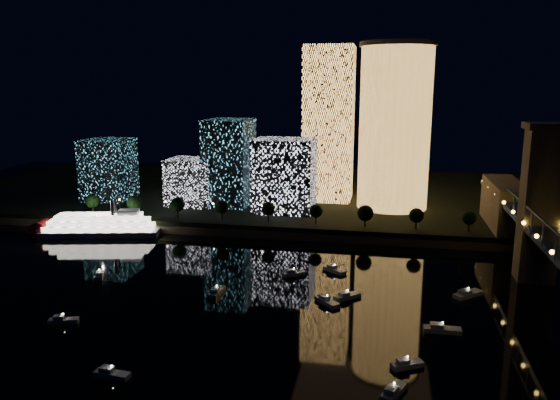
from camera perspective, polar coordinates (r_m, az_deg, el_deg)
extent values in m
plane|color=black|center=(143.10, 3.17, -13.44)|extent=(520.00, 520.00, 0.00)
cube|color=black|center=(294.51, 7.48, 0.41)|extent=(420.00, 160.00, 5.00)
cube|color=#6B5E4C|center=(219.11, 6.15, -3.91)|extent=(420.00, 6.00, 3.00)
cylinder|color=#FFAF51|center=(255.26, 11.89, 7.27)|extent=(32.00, 32.00, 72.64)
cylinder|color=#6B5E4C|center=(255.01, 12.27, 15.65)|extent=(34.00, 34.00, 2.00)
cube|color=#FFAF51|center=(269.91, 5.12, 7.91)|extent=(23.36, 23.36, 74.34)
cube|color=white|center=(245.51, 0.47, 2.62)|extent=(26.40, 22.34, 32.49)
cube|color=#53C4E1|center=(259.81, -5.31, 3.96)|extent=(20.13, 26.17, 40.26)
cube|color=white|center=(262.28, -9.15, 1.90)|extent=(21.87, 19.88, 21.87)
cube|color=#53C4E1|center=(284.79, -17.48, 3.09)|extent=(21.19, 23.30, 29.66)
cube|color=#6B5E4C|center=(188.12, 25.53, -0.65)|extent=(11.00, 9.00, 48.00)
cube|color=#6B5E4C|center=(184.75, 26.23, 6.94)|extent=(13.00, 11.00, 2.00)
cube|color=#6B5E4C|center=(238.30, 22.36, -0.98)|extent=(12.00, 40.00, 23.00)
cube|color=navy|center=(151.81, 27.08, -4.60)|extent=(0.50, 0.50, 7.00)
cube|color=navy|center=(174.19, 24.97, -2.38)|extent=(0.50, 0.50, 7.00)
cube|color=navy|center=(196.95, 23.36, -0.67)|extent=(0.50, 0.50, 7.00)
sphere|color=yellow|center=(182.95, 24.12, -2.21)|extent=(1.20, 1.20, 1.20)
sphere|color=yellow|center=(225.98, 21.64, 0.56)|extent=(1.20, 1.20, 1.20)
cube|color=silver|center=(238.04, -18.24, -3.24)|extent=(49.49, 21.32, 2.41)
cube|color=white|center=(237.46, -18.28, -2.70)|extent=(45.35, 19.46, 2.21)
cube|color=white|center=(236.93, -18.32, -2.18)|extent=(41.21, 17.60, 2.21)
cube|color=white|center=(236.42, -18.35, -1.66)|extent=(35.10, 15.30, 2.21)
cube|color=silver|center=(232.78, -15.54, -1.21)|extent=(9.16, 7.64, 1.81)
cylinder|color=black|center=(231.94, -17.13, -0.79)|extent=(1.41, 1.41, 6.03)
cylinder|color=black|center=(235.72, -16.88, -0.58)|extent=(1.41, 1.41, 6.03)
cylinder|color=maroon|center=(245.62, -23.68, -2.76)|extent=(8.84, 10.36, 7.04)
cube|color=silver|center=(184.23, 5.72, -7.32)|extent=(8.17, 7.28, 1.20)
cube|color=silver|center=(184.69, 5.45, -6.90)|extent=(3.63, 3.51, 1.00)
sphere|color=white|center=(183.58, 5.74, -6.73)|extent=(0.36, 0.36, 0.36)
cube|color=silver|center=(180.16, 1.47, -7.72)|extent=(7.86, 6.06, 1.20)
cube|color=silver|center=(179.39, 1.12, -7.43)|extent=(3.34, 3.10, 1.00)
sphere|color=white|center=(179.49, 1.47, -7.11)|extent=(0.36, 0.36, 0.36)
cube|color=silver|center=(119.07, 11.82, -19.03)|extent=(5.74, 8.48, 1.20)
cube|color=silver|center=(117.54, 11.59, -18.84)|extent=(3.10, 3.47, 1.00)
sphere|color=white|center=(118.05, 11.86, -18.20)|extent=(0.36, 0.36, 0.36)
cube|color=silver|center=(188.03, -18.33, -7.49)|extent=(5.03, 7.85, 1.20)
cube|color=silver|center=(186.62, -18.39, -7.28)|extent=(2.79, 3.16, 1.00)
sphere|color=white|center=(187.39, -18.37, -6.91)|extent=(0.36, 0.36, 0.36)
cube|color=silver|center=(157.16, -21.68, -11.67)|extent=(7.90, 4.56, 1.20)
cube|color=silver|center=(157.04, -22.12, -11.29)|extent=(3.10, 2.66, 1.00)
sphere|color=white|center=(156.40, -21.74, -10.99)|extent=(0.36, 0.36, 0.36)
cube|color=silver|center=(129.26, 13.15, -16.43)|extent=(7.60, 5.61, 1.20)
cube|color=silver|center=(128.23, 12.73, -16.10)|extent=(3.18, 2.92, 1.00)
sphere|color=white|center=(128.33, 13.19, -15.64)|extent=(0.36, 0.36, 0.36)
cube|color=silver|center=(166.29, -6.62, -9.53)|extent=(3.27, 8.51, 1.20)
cube|color=silver|center=(164.81, -6.79, -9.32)|extent=(2.38, 3.07, 1.00)
sphere|color=white|center=(165.56, -6.63, -8.88)|extent=(0.36, 0.36, 0.36)
cube|color=silver|center=(127.75, -17.14, -17.03)|extent=(8.21, 3.32, 1.20)
cube|color=silver|center=(127.84, -17.64, -16.48)|extent=(2.99, 2.34, 1.00)
sphere|color=white|center=(126.80, -17.20, -16.24)|extent=(0.36, 0.36, 0.36)
cube|color=silver|center=(147.62, 16.60, -12.87)|extent=(9.39, 3.17, 1.20)
cube|color=silver|center=(147.00, 16.07, -12.47)|extent=(3.31, 2.49, 1.00)
sphere|color=white|center=(146.80, 16.65, -12.16)|extent=(0.36, 0.36, 0.36)
cube|color=silver|center=(163.12, 7.05, -9.98)|extent=(7.94, 7.50, 1.20)
cube|color=silver|center=(162.00, 6.71, -9.71)|extent=(3.60, 3.54, 1.00)
sphere|color=white|center=(162.38, 7.07, -9.32)|extent=(0.36, 0.36, 0.36)
cube|color=silver|center=(172.75, 19.05, -9.29)|extent=(9.49, 8.98, 1.20)
cube|color=silver|center=(171.28, 18.75, -9.06)|extent=(4.30, 4.23, 1.00)
sphere|color=white|center=(172.05, 19.10, -8.67)|extent=(0.36, 0.36, 0.36)
cube|color=silver|center=(158.85, 4.95, -10.55)|extent=(7.87, 8.13, 1.20)
cube|color=silver|center=(159.37, 4.68, -10.04)|extent=(3.68, 3.71, 1.00)
sphere|color=white|center=(158.09, 4.96, -9.88)|extent=(0.36, 0.36, 0.36)
cylinder|color=black|center=(256.53, -18.98, -0.87)|extent=(0.70, 0.70, 4.00)
sphere|color=black|center=(255.81, -19.03, -0.11)|extent=(6.19, 6.19, 6.19)
cylinder|color=black|center=(247.23, -14.95, -1.09)|extent=(0.70, 0.70, 4.00)
sphere|color=black|center=(246.48, -15.00, -0.30)|extent=(6.38, 6.38, 6.38)
cylinder|color=black|center=(239.24, -10.64, -1.32)|extent=(0.70, 0.70, 4.00)
sphere|color=black|center=(238.47, -10.67, -0.50)|extent=(6.12, 6.12, 6.12)
cylinder|color=black|center=(232.70, -6.05, -1.55)|extent=(0.70, 0.70, 4.00)
sphere|color=black|center=(231.91, -6.07, -0.71)|extent=(5.66, 5.66, 5.66)
cylinder|color=black|center=(227.74, -1.23, -1.79)|extent=(0.70, 0.70, 4.00)
sphere|color=black|center=(226.92, -1.23, -0.93)|extent=(5.54, 5.54, 5.54)
cylinder|color=black|center=(224.45, 3.77, -2.02)|extent=(0.70, 0.70, 4.00)
sphere|color=black|center=(223.62, 3.78, -1.15)|extent=(5.57, 5.57, 5.57)
cylinder|color=black|center=(222.92, 8.88, -2.24)|extent=(0.70, 0.70, 4.00)
sphere|color=black|center=(222.08, 8.91, -1.37)|extent=(6.60, 6.60, 6.60)
cylinder|color=black|center=(223.17, 14.02, -2.45)|extent=(0.70, 0.70, 4.00)
sphere|color=black|center=(222.34, 14.06, -1.57)|extent=(5.87, 5.87, 5.87)
cylinder|color=black|center=(225.21, 19.10, -2.63)|extent=(0.70, 0.70, 4.00)
sphere|color=black|center=(224.38, 19.17, -1.76)|extent=(5.61, 5.61, 5.61)
cylinder|color=black|center=(256.79, -16.39, -0.58)|extent=(0.24, 0.24, 5.00)
sphere|color=#FFCC7F|center=(256.21, -16.42, 0.03)|extent=(0.70, 0.70, 0.70)
cylinder|color=black|center=(247.53, -11.86, -0.80)|extent=(0.24, 0.24, 5.00)
sphere|color=#FFCC7F|center=(246.93, -11.88, -0.17)|extent=(0.70, 0.70, 0.70)
cylinder|color=black|center=(239.93, -7.00, -1.04)|extent=(0.24, 0.24, 5.00)
sphere|color=#FFCC7F|center=(239.31, -7.02, -0.39)|extent=(0.70, 0.70, 0.70)
cylinder|color=black|center=(234.16, -1.88, -1.28)|extent=(0.24, 0.24, 5.00)
sphere|color=#FFCC7F|center=(233.53, -1.88, -0.61)|extent=(0.70, 0.70, 0.70)
cylinder|color=black|center=(230.36, 3.47, -1.52)|extent=(0.24, 0.24, 5.00)
sphere|color=#FFCC7F|center=(229.71, 3.48, -0.84)|extent=(0.70, 0.70, 0.70)
cylinder|color=black|center=(228.62, 8.94, -1.75)|extent=(0.24, 0.24, 5.00)
sphere|color=#FFCC7F|center=(227.97, 8.97, -1.07)|extent=(0.70, 0.70, 0.70)
cylinder|color=black|center=(228.98, 14.45, -1.97)|extent=(0.24, 0.24, 5.00)
sphere|color=#FFCC7F|center=(228.34, 14.49, -1.29)|extent=(0.70, 0.70, 0.70)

